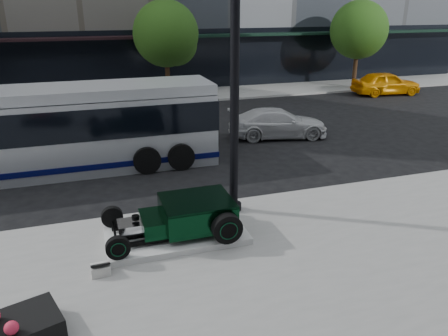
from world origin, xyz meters
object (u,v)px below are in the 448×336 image
object	(u,v)px
lamppost	(235,79)
yellow_taxi	(386,83)
hot_rod	(188,214)
white_sedan	(278,123)
transit_bus	(40,131)

from	to	relation	value
lamppost	yellow_taxi	distance (m)	20.21
hot_rod	lamppost	bearing A→B (deg)	33.93
white_sedan	yellow_taxi	size ratio (longest dim) A/B	0.99
white_sedan	yellow_taxi	distance (m)	12.57
transit_bus	hot_rod	bearing A→B (deg)	-59.37
hot_rod	transit_bus	xyz separation A→B (m)	(-3.67, 6.20, 0.79)
hot_rod	lamppost	distance (m)	3.59
white_sedan	hot_rod	bearing A→B (deg)	153.50
hot_rod	transit_bus	world-z (taller)	transit_bus
lamppost	transit_bus	world-z (taller)	lamppost
hot_rod	white_sedan	xyz separation A→B (m)	(5.88, 7.56, -0.07)
hot_rod	lamppost	size ratio (longest dim) A/B	0.41
transit_bus	lamppost	bearing A→B (deg)	-44.76
transit_bus	white_sedan	xyz separation A→B (m)	(9.55, 1.37, -0.86)
lamppost	white_sedan	bearing A→B (deg)	56.35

